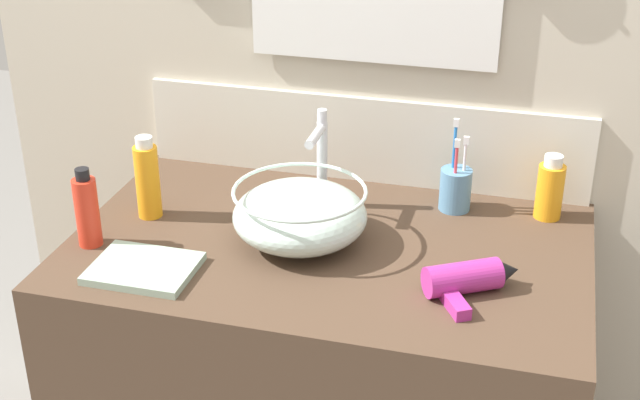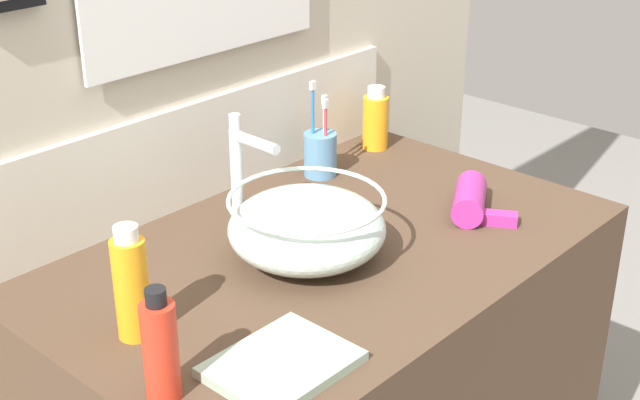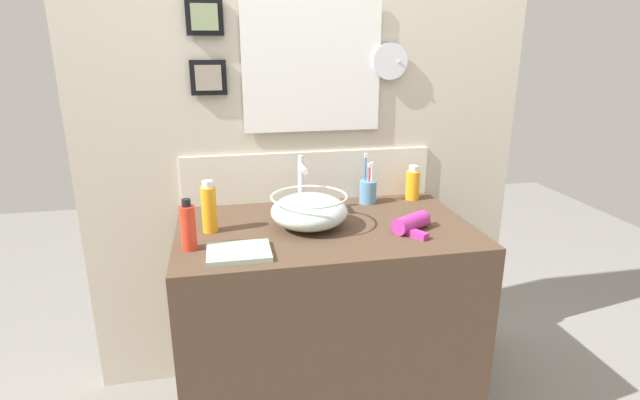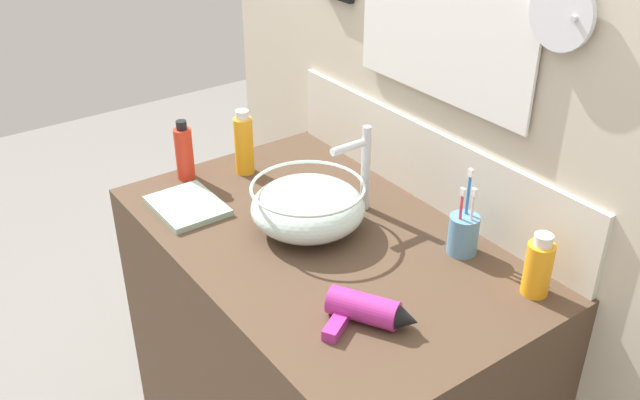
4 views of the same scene
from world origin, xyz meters
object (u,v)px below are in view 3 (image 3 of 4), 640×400
(faucet, at_px, (302,181))
(hair_drier, at_px, (414,223))
(spray_bottle, at_px, (413,184))
(toothbrush_cup, at_px, (368,191))
(glass_bowl_sink, at_px, (309,211))
(soap_dispenser, at_px, (188,227))
(hand_towel, at_px, (239,252))
(shampoo_bottle, at_px, (209,208))

(faucet, distance_m, hair_drier, 0.47)
(spray_bottle, bearing_deg, toothbrush_cup, -176.03)
(glass_bowl_sink, relative_size, soap_dispenser, 1.62)
(glass_bowl_sink, relative_size, hand_towel, 1.38)
(faucet, bearing_deg, spray_bottle, 9.80)
(hand_towel, bearing_deg, hair_drier, 8.47)
(faucet, distance_m, soap_dispenser, 0.51)
(glass_bowl_sink, height_order, shampoo_bottle, shampoo_bottle)
(glass_bowl_sink, distance_m, soap_dispenser, 0.44)
(toothbrush_cup, distance_m, soap_dispenser, 0.80)
(shampoo_bottle, xyz_separation_m, soap_dispenser, (-0.07, -0.15, -0.01))
(hair_drier, xyz_separation_m, spray_bottle, (0.13, 0.36, 0.04))
(shampoo_bottle, relative_size, soap_dispenser, 1.09)
(faucet, relative_size, toothbrush_cup, 1.09)
(toothbrush_cup, bearing_deg, hand_towel, -142.02)
(shampoo_bottle, bearing_deg, spray_bottle, 14.62)
(shampoo_bottle, bearing_deg, glass_bowl_sink, -4.62)
(glass_bowl_sink, distance_m, shampoo_bottle, 0.36)
(faucet, distance_m, spray_bottle, 0.51)
(shampoo_bottle, distance_m, spray_bottle, 0.88)
(glass_bowl_sink, relative_size, faucet, 1.22)
(glass_bowl_sink, bearing_deg, soap_dispenser, -163.64)
(shampoo_bottle, xyz_separation_m, spray_bottle, (0.85, 0.22, -0.02))
(toothbrush_cup, relative_size, shampoo_bottle, 1.12)
(hair_drier, relative_size, shampoo_bottle, 1.02)
(toothbrush_cup, distance_m, shampoo_bottle, 0.68)
(faucet, distance_m, shampoo_bottle, 0.38)
(toothbrush_cup, bearing_deg, glass_bowl_sink, -141.07)
(hair_drier, height_order, spray_bottle, spray_bottle)
(faucet, xyz_separation_m, hair_drier, (0.36, -0.27, -0.10))
(toothbrush_cup, height_order, soap_dispenser, toothbrush_cup)
(hair_drier, distance_m, hand_towel, 0.64)
(hair_drier, distance_m, shampoo_bottle, 0.73)
(shampoo_bottle, bearing_deg, hair_drier, -10.52)
(glass_bowl_sink, distance_m, hair_drier, 0.38)
(shampoo_bottle, relative_size, spray_bottle, 1.27)
(faucet, bearing_deg, toothbrush_cup, 13.74)
(shampoo_bottle, height_order, soap_dispenser, shampoo_bottle)
(glass_bowl_sink, height_order, hair_drier, glass_bowl_sink)
(toothbrush_cup, relative_size, spray_bottle, 1.43)
(hair_drier, relative_size, spray_bottle, 1.30)
(spray_bottle, height_order, hand_towel, spray_bottle)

